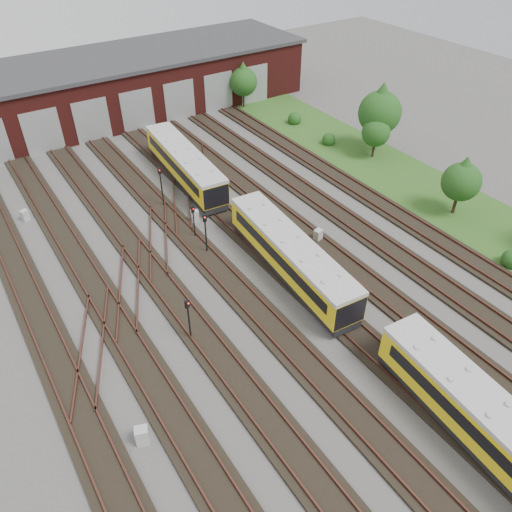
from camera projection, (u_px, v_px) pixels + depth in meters
ground at (312, 330)px, 31.16m from camera, size 120.00×120.00×0.00m
track_network at (304, 324)px, 31.40m from camera, size 30.40×70.00×0.33m
maintenance_shed at (90, 90)px, 55.47m from camera, size 51.00×12.50×6.35m
grass_verge at (406, 180)px, 45.96m from camera, size 8.00×55.00×0.05m
metro_train at (291, 255)px, 34.28m from camera, size 3.44×45.49×2.76m
signal_mast_0 at (188, 315)px, 29.31m from camera, size 0.31×0.30×3.18m
signal_mast_1 at (205, 229)px, 36.07m from camera, size 0.32×0.31×3.38m
signal_mast_2 at (161, 182)px, 41.08m from camera, size 0.30×0.28×3.64m
signal_mast_3 at (194, 218)px, 37.80m from camera, size 0.26×0.24×2.82m
relay_cabinet_0 at (142, 436)px, 24.74m from camera, size 0.81×0.74×1.10m
relay_cabinet_1 at (25, 215)px, 40.56m from camera, size 0.69×0.64×0.93m
relay_cabinet_2 at (195, 216)px, 40.39m from camera, size 0.71×0.64×1.00m
relay_cabinet_3 at (282, 221)px, 39.80m from camera, size 0.68×0.60×0.99m
relay_cabinet_4 at (318, 235)px, 38.27m from camera, size 0.70×0.63×1.01m
tree_0 at (243, 78)px, 57.89m from camera, size 3.24×3.24×5.37m
tree_1 at (376, 129)px, 47.95m from camera, size 2.75×2.75×4.55m
tree_2 at (381, 108)px, 48.20m from camera, size 4.20×4.20×6.95m
tree_3 at (462, 178)px, 39.63m from camera, size 3.14×3.14×5.20m
bush_1 at (329, 138)px, 51.59m from camera, size 1.39×1.39×1.39m
bush_2 at (295, 117)px, 55.78m from camera, size 1.50×1.50×1.50m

